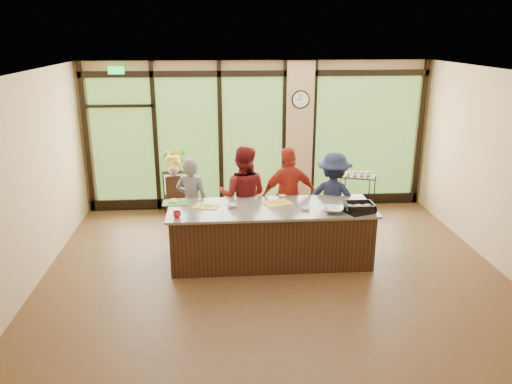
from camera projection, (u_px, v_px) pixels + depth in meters
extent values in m
plane|color=#50341C|center=(273.00, 269.00, 7.77)|extent=(7.00, 7.00, 0.00)
plane|color=silver|center=(275.00, 72.00, 6.85)|extent=(7.00, 7.00, 0.00)
plane|color=tan|center=(257.00, 136.00, 10.16)|extent=(7.00, 0.00, 7.00)
plane|color=tan|center=(28.00, 182.00, 7.05)|extent=(0.00, 6.00, 6.00)
plane|color=tan|center=(502.00, 172.00, 7.57)|extent=(0.00, 6.00, 6.00)
cube|color=tan|center=(299.00, 136.00, 10.17)|extent=(0.55, 0.12, 3.00)
cube|color=black|center=(258.00, 74.00, 9.73)|extent=(6.90, 0.08, 0.12)
cube|color=black|center=(257.00, 201.00, 10.54)|extent=(6.90, 0.08, 0.20)
cube|color=#19D83F|center=(116.00, 70.00, 9.46)|extent=(0.30, 0.04, 0.14)
cube|color=#325D20|center=(123.00, 141.00, 9.95)|extent=(1.20, 0.02, 2.50)
cube|color=#325D20|center=(188.00, 140.00, 10.04)|extent=(1.20, 0.02, 2.50)
cube|color=#325D20|center=(253.00, 139.00, 10.14)|extent=(1.20, 0.02, 2.50)
cube|color=#325D20|center=(366.00, 137.00, 10.31)|extent=(2.10, 0.02, 2.50)
cube|color=black|center=(86.00, 139.00, 9.86)|extent=(0.08, 0.08, 3.00)
cube|color=black|center=(155.00, 138.00, 9.96)|extent=(0.08, 0.08, 3.00)
cube|color=black|center=(221.00, 137.00, 10.06)|extent=(0.08, 0.08, 3.00)
cube|color=black|center=(284.00, 136.00, 10.15)|extent=(0.08, 0.08, 3.00)
cube|color=black|center=(313.00, 136.00, 10.20)|extent=(0.08, 0.08, 3.00)
cube|color=black|center=(420.00, 134.00, 10.36)|extent=(0.08, 0.08, 3.00)
cube|color=black|center=(271.00, 236.00, 7.92)|extent=(3.10, 1.00, 0.88)
cube|color=gray|center=(271.00, 208.00, 7.78)|extent=(3.20, 1.10, 0.04)
cylinder|color=black|center=(301.00, 99.00, 9.87)|extent=(0.36, 0.04, 0.36)
cylinder|color=silver|center=(301.00, 100.00, 9.86)|extent=(0.31, 0.01, 0.31)
cube|color=black|center=(301.00, 97.00, 9.83)|extent=(0.01, 0.00, 0.11)
cube|color=black|center=(298.00, 100.00, 9.84)|extent=(0.09, 0.00, 0.01)
imported|color=slate|center=(192.00, 202.00, 8.45)|extent=(0.66, 0.54, 1.55)
imported|color=maroon|center=(243.00, 196.00, 8.48)|extent=(0.98, 0.84, 1.73)
imported|color=#A12718|center=(289.00, 196.00, 8.49)|extent=(1.07, 0.62, 1.71)
imported|color=#1B1F3C|center=(333.00, 199.00, 8.53)|extent=(1.19, 0.96, 1.61)
cube|color=black|center=(359.00, 210.00, 7.56)|extent=(0.51, 0.46, 0.07)
imported|color=silver|center=(333.00, 210.00, 7.55)|extent=(0.39, 0.39, 0.08)
cube|color=#3E8530|center=(176.00, 203.00, 7.97)|extent=(0.42, 0.32, 0.01)
cube|color=gold|center=(206.00, 206.00, 7.81)|extent=(0.45, 0.39, 0.01)
cube|color=gold|center=(277.00, 203.00, 7.95)|extent=(0.52, 0.46, 0.01)
imported|color=white|center=(232.00, 206.00, 7.77)|extent=(0.19, 0.19, 0.05)
imported|color=white|center=(305.00, 208.00, 7.66)|extent=(0.17, 0.17, 0.04)
imported|color=white|center=(282.00, 196.00, 8.25)|extent=(0.14, 0.14, 0.03)
imported|color=red|center=(177.00, 214.00, 7.34)|extent=(0.15, 0.15, 0.09)
cube|color=black|center=(175.00, 193.00, 10.13)|extent=(0.49, 0.49, 0.82)
imported|color=#927250|center=(173.00, 167.00, 9.97)|extent=(0.29, 0.29, 0.26)
cube|color=black|center=(356.00, 206.00, 10.08)|extent=(0.74, 0.57, 0.03)
cube|color=black|center=(358.00, 176.00, 9.88)|extent=(0.74, 0.57, 0.03)
cylinder|color=black|center=(344.00, 197.00, 9.82)|extent=(0.02, 0.02, 0.84)
cylinder|color=black|center=(374.00, 197.00, 9.86)|extent=(0.02, 0.02, 0.84)
cylinder|color=black|center=(340.00, 192.00, 10.14)|extent=(0.02, 0.02, 0.84)
cylinder|color=black|center=(369.00, 191.00, 10.18)|extent=(0.02, 0.02, 0.84)
imported|color=silver|center=(348.00, 174.00, 9.85)|extent=(0.12, 0.12, 0.09)
imported|color=silver|center=(355.00, 174.00, 9.86)|extent=(0.12, 0.12, 0.09)
imported|color=silver|center=(362.00, 174.00, 9.87)|extent=(0.12, 0.12, 0.09)
imported|color=silver|center=(368.00, 173.00, 9.88)|extent=(0.12, 0.12, 0.09)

